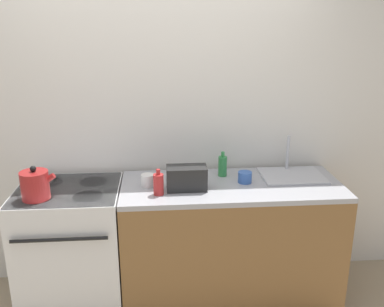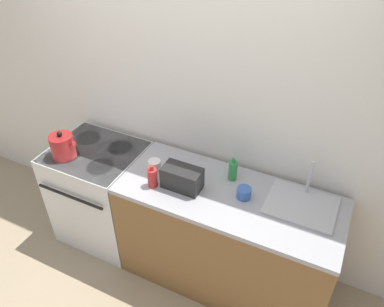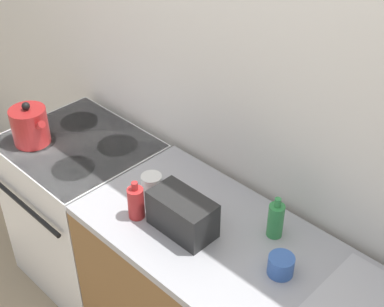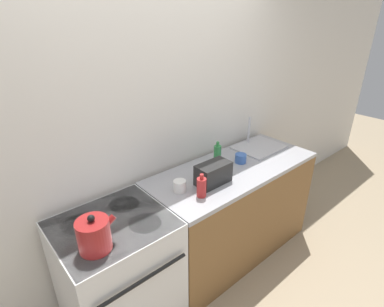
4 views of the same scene
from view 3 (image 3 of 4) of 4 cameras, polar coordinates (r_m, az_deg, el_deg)
name	(u,v)px [view 3 (image 3 of 4)]	position (r m, az deg, el deg)	size (l,w,h in m)	color
wall_back	(217,91)	(2.40, 2.69, 6.69)	(8.00, 0.05, 2.60)	silver
stove	(87,210)	(3.05, -11.19, -5.92)	(0.72, 0.68, 0.92)	silver
kettle	(30,126)	(2.79, -16.89, 2.85)	(0.23, 0.18, 0.23)	maroon
toaster	(182,214)	(2.17, -1.04, -6.47)	(0.28, 0.15, 0.17)	black
bottle_red	(136,202)	(2.24, -6.00, -5.21)	(0.07, 0.07, 0.18)	#B72828
bottle_green	(276,220)	(2.17, 8.91, -7.01)	(0.07, 0.07, 0.19)	#338C47
cup_blue	(281,265)	(2.05, 9.46, -11.68)	(0.10, 0.10, 0.08)	#3860B2
cup_white	(152,184)	(2.38, -4.32, -3.25)	(0.09, 0.09, 0.09)	white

